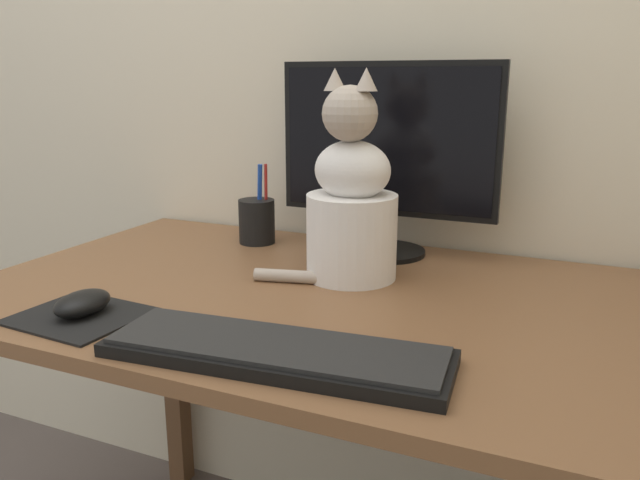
{
  "coord_description": "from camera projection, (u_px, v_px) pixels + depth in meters",
  "views": [
    {
      "loc": [
        0.44,
        -0.94,
        1.12
      ],
      "look_at": [
        0.06,
        -0.08,
        0.88
      ],
      "focal_mm": 35.0,
      "sensor_mm": 36.0,
      "label": 1
    }
  ],
  "objects": [
    {
      "name": "wall_back",
      "position": [
        386.0,
        16.0,
        1.33
      ],
      "size": [
        7.0,
        0.04,
        2.5
      ],
      "color": "beige",
      "rests_on": "ground_plane"
    },
    {
      "name": "desk",
      "position": [
        308.0,
        346.0,
        1.13
      ],
      "size": [
        1.2,
        0.75,
        0.76
      ],
      "color": "brown",
      "rests_on": "ground_plane"
    },
    {
      "name": "monitor",
      "position": [
        387.0,
        152.0,
        1.27
      ],
      "size": [
        0.46,
        0.17,
        0.4
      ],
      "color": "black",
      "rests_on": "desk"
    },
    {
      "name": "keyboard",
      "position": [
        276.0,
        351.0,
        0.83
      ],
      "size": [
        0.48,
        0.18,
        0.02
      ],
      "rotation": [
        0.0,
        0.0,
        0.09
      ],
      "color": "black",
      "rests_on": "desk"
    },
    {
      "name": "mousepad_left",
      "position": [
        80.0,
        316.0,
        0.97
      ],
      "size": [
        0.2,
        0.18,
        0.0
      ],
      "rotation": [
        0.0,
        0.0,
        -0.07
      ],
      "color": "black",
      "rests_on": "desk"
    },
    {
      "name": "computer_mouse_left",
      "position": [
        82.0,
        303.0,
        0.97
      ],
      "size": [
        0.07,
        0.1,
        0.04
      ],
      "color": "black",
      "rests_on": "mousepad_left"
    },
    {
      "name": "cat",
      "position": [
        351.0,
        203.0,
        1.13
      ],
      "size": [
        0.25,
        0.19,
        0.38
      ],
      "rotation": [
        0.0,
        0.0,
        -0.12
      ],
      "color": "white",
      "rests_on": "desk"
    },
    {
      "name": "pen_cup",
      "position": [
        257.0,
        221.0,
        1.4
      ],
      "size": [
        0.08,
        0.08,
        0.18
      ],
      "color": "black",
      "rests_on": "desk"
    }
  ]
}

